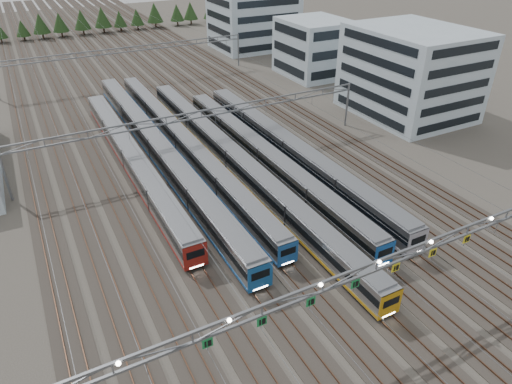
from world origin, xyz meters
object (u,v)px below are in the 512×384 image
train_f (290,150)px  gantry_near (377,269)px  train_c (183,141)px  gantry_mid (202,120)px  train_a (132,158)px  gantry_far (128,54)px  train_e (265,157)px  train_d (234,159)px  train_b (158,148)px  depot_bldg_north (253,21)px  depot_bldg_mid (314,48)px  depot_bldg_south (411,72)px

train_f → gantry_near: bearing=-109.3°
train_c → gantry_mid: bearing=-56.9°
train_f → gantry_mid: (-11.25, 7.88, 4.28)m
train_c → gantry_near: gantry_near is taller
train_a → train_c: train_a is taller
gantry_mid → gantry_far: (0.00, 45.00, 0.00)m
train_c → train_e: 14.52m
train_a → train_d: size_ratio=0.77×
train_c → train_f: bearing=-40.0°
train_b → depot_bldg_north: size_ratio=3.10×
train_a → gantry_far: (11.25, 44.28, 4.34)m
train_d → gantry_near: (-2.30, -33.68, 5.12)m
train_b → gantry_near: bearing=-81.0°
depot_bldg_mid → depot_bldg_north: size_ratio=0.73×
train_b → train_f: train_f is taller
train_c → depot_bldg_south: depot_bldg_south is taller
train_c → train_f: size_ratio=1.23×
train_d → train_e: bearing=-18.5°
gantry_mid → depot_bldg_south: (42.10, -0.29, 1.63)m
train_e → train_d: bearing=161.5°
train_b → depot_bldg_south: 49.28m
gantry_near → depot_bldg_mid: size_ratio=3.52×
train_f → depot_bldg_south: bearing=13.8°
gantry_near → gantry_mid: bearing=89.9°
train_b → gantry_near: gantry_near is taller
train_b → depot_bldg_north: bearing=50.9°
train_d → gantry_far: size_ratio=1.21×
gantry_near → gantry_far: 85.12m
train_e → depot_bldg_mid: 50.86m
train_d → depot_bldg_south: depot_bldg_south is taller
train_b → gantry_far: 43.36m
gantry_near → depot_bldg_north: (40.51, 100.65, 0.52)m
train_e → train_f: train_f is taller
gantry_far → depot_bldg_south: (42.10, -45.29, 1.63)m
train_b → depot_bldg_north: depot_bldg_north is taller
gantry_mid → depot_bldg_mid: bearing=36.1°
train_f → train_a: bearing=159.1°
depot_bldg_mid → train_c: bearing=-148.6°
train_a → train_b: size_ratio=0.77×
train_a → train_d: (13.50, -7.15, -0.08)m
train_a → train_f: 24.09m
train_a → gantry_near: size_ratio=0.93×
train_c → depot_bldg_south: size_ratio=3.00×
train_d → gantry_far: gantry_far is taller
train_b → train_c: (4.50, 1.06, -0.18)m
train_c → gantry_mid: 6.09m
train_c → depot_bldg_north: 71.52m
train_e → depot_bldg_north: 76.53m
train_d → depot_bldg_south: size_ratio=3.10×
gantry_far → depot_bldg_mid: 43.52m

